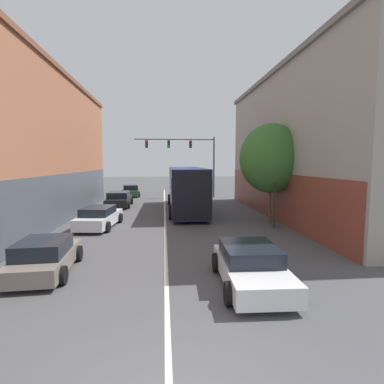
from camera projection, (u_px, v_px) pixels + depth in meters
lane_center_line at (165, 219)px, 20.85m from camera, size 0.14×44.99×0.01m
building_left_brick at (2, 143)px, 17.90m from camera, size 6.75×27.44×9.91m
building_right_storefront at (337, 144)px, 21.60m from camera, size 10.28×21.21×10.23m
bus at (186, 187)px, 24.10m from camera, size 2.94×11.37×3.49m
hatchback_foreground at (251, 266)px, 9.56m from camera, size 2.23×4.22×1.25m
parked_car_left_near at (99, 217)px, 18.09m from camera, size 2.37×4.55×1.27m
parked_car_left_mid at (119, 199)px, 26.69m from camera, size 2.21×4.69×1.34m
parked_car_left_far at (131, 191)px, 34.80m from camera, size 2.42×4.16×1.35m
parked_car_left_distant at (45, 257)px, 10.56m from camera, size 2.15×3.91×1.24m
traffic_signal_gantry at (188, 152)px, 32.97m from camera, size 8.81×0.36×6.74m
street_lamp at (275, 190)px, 17.77m from camera, size 0.31×0.31×3.89m
street_tree_near at (271, 158)px, 18.91m from camera, size 3.99×3.59×6.37m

